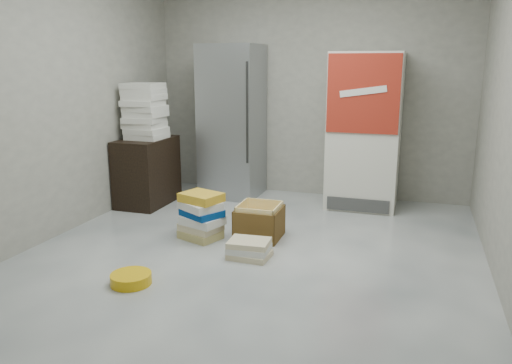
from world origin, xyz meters
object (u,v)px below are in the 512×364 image
object	(u,v)px
phonebook_stack_main	(201,216)
cardboard_box	(259,224)
coke_cooler	(365,131)
wood_shelf	(147,172)
steel_fridge	(232,122)

from	to	relation	value
phonebook_stack_main	cardboard_box	bearing A→B (deg)	43.56
coke_cooler	cardboard_box	size ratio (longest dim) A/B	4.21
phonebook_stack_main	cardboard_box	xyz separation A→B (m)	(0.53, 0.20, -0.09)
coke_cooler	wood_shelf	xyz separation A→B (m)	(-2.48, -0.72, -0.50)
steel_fridge	phonebook_stack_main	bearing A→B (deg)	-79.80
coke_cooler	phonebook_stack_main	world-z (taller)	coke_cooler
coke_cooler	wood_shelf	bearing A→B (deg)	-163.72
coke_cooler	wood_shelf	world-z (taller)	coke_cooler
coke_cooler	wood_shelf	size ratio (longest dim) A/B	2.25
phonebook_stack_main	cardboard_box	world-z (taller)	phonebook_stack_main
wood_shelf	cardboard_box	xyz separation A→B (m)	(1.66, -0.74, -0.26)
wood_shelf	phonebook_stack_main	bearing A→B (deg)	-39.85
steel_fridge	wood_shelf	xyz separation A→B (m)	(-0.83, -0.73, -0.55)
steel_fridge	cardboard_box	distance (m)	1.87
steel_fridge	cardboard_box	xyz separation A→B (m)	(0.83, -1.47, -0.81)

